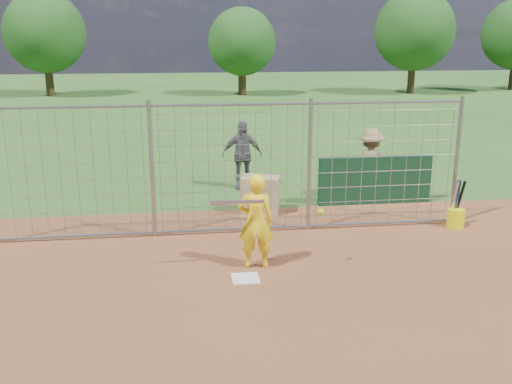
{
  "coord_description": "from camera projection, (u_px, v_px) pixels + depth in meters",
  "views": [
    {
      "loc": [
        -0.93,
        -8.5,
        3.76
      ],
      "look_at": [
        0.3,
        0.8,
        1.15
      ],
      "focal_mm": 40.0,
      "sensor_mm": 36.0,
      "label": 1
    }
  ],
  "objects": [
    {
      "name": "dugout_wall",
      "position": [
        375.0,
        180.0,
        12.96
      ],
      "size": [
        2.6,
        0.2,
        1.1
      ],
      "primitive_type": "cube",
      "color": "#11381E",
      "rests_on": "ground"
    },
    {
      "name": "backstop_fence",
      "position": [
        232.0,
        170.0,
        10.82
      ],
      "size": [
        9.08,
        0.08,
        2.6
      ],
      "color": "gray",
      "rests_on": "ground"
    },
    {
      "name": "equipment_in_play",
      "position": [
        258.0,
        205.0,
        9.02
      ],
      "size": [
        1.84,
        0.1,
        0.29
      ],
      "color": "silver",
      "rests_on": "ground"
    },
    {
      "name": "tree_line",
      "position": [
        244.0,
        35.0,
        35.51
      ],
      "size": [
        44.66,
        6.72,
        6.48
      ],
      "color": "#3F2B19",
      "rests_on": "ground"
    },
    {
      "name": "bystander_b",
      "position": [
        242.0,
        155.0,
        14.17
      ],
      "size": [
        1.03,
        0.49,
        1.71
      ],
      "primitive_type": "imported",
      "rotation": [
        0.0,
        0.0,
        -0.07
      ],
      "color": "#535358",
      "rests_on": "ground"
    },
    {
      "name": "equipment_bin",
      "position": [
        260.0,
        195.0,
        12.34
      ],
      "size": [
        0.91,
        0.73,
        0.8
      ],
      "primitive_type": "cube",
      "rotation": [
        0.0,
        0.0,
        -0.24
      ],
      "color": "tan",
      "rests_on": "ground"
    },
    {
      "name": "bucket_with_bats",
      "position": [
        456.0,
        215.0,
        11.42
      ],
      "size": [
        0.34,
        0.35,
        0.98
      ],
      "color": "yellow",
      "rests_on": "ground"
    },
    {
      "name": "infield_dirt",
      "position": [
        274.0,
        381.0,
        6.38
      ],
      "size": [
        18.0,
        18.0,
        0.0
      ],
      "primitive_type": "plane",
      "color": "brown",
      "rests_on": "ground"
    },
    {
      "name": "ground",
      "position": [
        244.0,
        274.0,
        9.24
      ],
      "size": [
        100.0,
        100.0,
        0.0
      ],
      "primitive_type": "plane",
      "color": "#2D591E",
      "rests_on": "ground"
    },
    {
      "name": "bystander_c",
      "position": [
        370.0,
        165.0,
        13.14
      ],
      "size": [
        1.12,
        0.69,
        1.69
      ],
      "primitive_type": "imported",
      "rotation": [
        0.0,
        0.0,
        3.08
      ],
      "color": "olive",
      "rests_on": "ground"
    },
    {
      "name": "home_plate",
      "position": [
        246.0,
        278.0,
        9.05
      ],
      "size": [
        0.43,
        0.43,
        0.02
      ],
      "primitive_type": "cube",
      "color": "silver",
      "rests_on": "ground"
    },
    {
      "name": "batter",
      "position": [
        256.0,
        222.0,
        9.3
      ],
      "size": [
        0.61,
        0.43,
        1.61
      ],
      "primitive_type": "imported",
      "rotation": [
        0.0,
        0.0,
        3.07
      ],
      "color": "yellow",
      "rests_on": "ground"
    }
  ]
}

